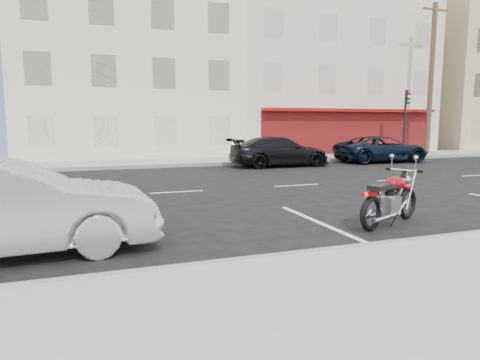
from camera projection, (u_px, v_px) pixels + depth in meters
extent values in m
plane|color=black|center=(240.00, 189.00, 13.46)|extent=(120.00, 120.00, 0.00)
cube|color=gray|center=(34.00, 357.00, 3.66)|extent=(80.00, 3.40, 0.15)
cube|color=gray|center=(76.00, 165.00, 19.89)|extent=(80.00, 3.40, 0.15)
cube|color=gray|center=(49.00, 286.00, 5.25)|extent=(80.00, 0.12, 0.16)
cube|color=gray|center=(75.00, 169.00, 18.30)|extent=(80.00, 0.12, 0.16)
cube|color=beige|center=(124.00, 64.00, 27.22)|extent=(12.00, 12.00, 11.50)
cube|color=beige|center=(305.00, 65.00, 31.51)|extent=(14.00, 12.00, 12.50)
cube|color=tan|center=(461.00, 82.00, 36.64)|extent=(12.00, 12.00, 11.00)
cylinder|color=#422D1E|center=(431.00, 80.00, 26.06)|extent=(0.30, 0.30, 9.00)
cube|color=#422D1E|center=(435.00, 9.00, 25.50)|extent=(1.80, 0.10, 0.10)
cylinder|color=black|center=(404.00, 128.00, 25.59)|extent=(0.12, 0.12, 3.20)
cube|color=black|center=(408.00, 97.00, 25.21)|extent=(0.26, 0.18, 0.80)
cylinder|color=beige|center=(381.00, 150.00, 25.35)|extent=(0.20, 0.20, 0.60)
sphere|color=beige|center=(382.00, 144.00, 25.31)|extent=(0.20, 0.20, 0.20)
torus|color=black|center=(423.00, 200.00, 9.71)|extent=(0.68, 0.38, 0.69)
torus|color=black|center=(391.00, 209.00, 8.68)|extent=(0.68, 0.38, 0.69)
cube|color=maroon|center=(424.00, 184.00, 9.66)|extent=(0.38, 0.26, 0.05)
cube|color=maroon|center=(391.00, 190.00, 8.60)|extent=(0.35, 0.28, 0.06)
cube|color=gray|center=(407.00, 201.00, 9.16)|extent=(0.52, 0.46, 0.35)
ellipsoid|color=maroon|center=(412.00, 180.00, 9.24)|extent=(0.67, 0.56, 0.28)
cube|color=black|center=(400.00, 184.00, 8.87)|extent=(0.70, 0.50, 0.09)
cylinder|color=silver|center=(420.00, 168.00, 9.45)|extent=(0.33, 0.68, 0.04)
sphere|color=silver|center=(422.00, 177.00, 9.57)|extent=(0.18, 0.18, 0.18)
cylinder|color=silver|center=(406.00, 212.00, 8.84)|extent=(0.94, 0.47, 0.08)
cylinder|color=silver|center=(392.00, 210.00, 9.05)|extent=(0.94, 0.47, 0.08)
cylinder|color=silver|center=(423.00, 186.00, 9.63)|extent=(0.38, 0.20, 0.82)
cylinder|color=black|center=(412.00, 192.00, 9.29)|extent=(0.78, 0.38, 0.51)
imported|color=#9C9DA3|center=(2.00, 208.00, 6.56)|extent=(4.75, 1.90, 1.53)
imported|color=black|center=(382.00, 149.00, 22.30)|extent=(4.95, 2.46, 1.35)
imported|color=black|center=(280.00, 152.00, 20.14)|extent=(4.79, 1.95, 1.39)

